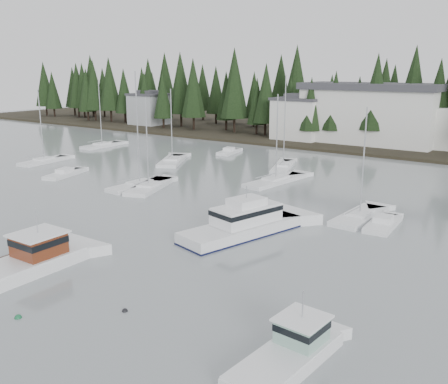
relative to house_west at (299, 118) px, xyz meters
The scene contains 21 objects.
far_shore_land 25.88m from the house_west, 45.00° to the left, with size 240.00×54.00×1.00m, color black.
conifer_treeline 19.87m from the house_west, 21.25° to the left, with size 200.00×22.00×20.00m, color black, non-canonical shape.
house_west is the anchor object (origin of this frame).
house_far_west 42.05m from the house_west, behind, with size 8.48×7.42×8.25m.
harbor_inn 15.45m from the house_west, 12.52° to the left, with size 29.50×11.50×10.90m.
lobster_boat_brown 71.01m from the house_west, 78.71° to the right, with size 5.36×10.30×5.06m.
cabin_cruiser_center 57.84m from the house_west, 67.54° to the right, with size 6.42×12.18×5.00m.
lobster_boat_teal 76.76m from the house_west, 63.12° to the right, with size 3.06×7.36×4.00m.
sailboat_1 37.83m from the house_west, 134.24° to the right, with size 3.18×8.66×12.59m.
sailboat_2 37.20m from the house_west, 67.12° to the right, with size 3.85×10.64×11.57m.
sailboat_3 31.99m from the house_west, 99.84° to the right, with size 7.26×9.72×11.64m.
sailboat_5 51.88m from the house_west, 56.27° to the right, with size 3.20×8.38×11.24m.
sailboat_8 27.99m from the house_west, 67.12° to the right, with size 5.72×9.89×13.71m.
sailboat_9 47.94m from the house_west, 116.55° to the right, with size 3.43×8.48×11.52m.
sailboat_11 45.96m from the house_west, 87.51° to the right, with size 2.84×9.03×14.32m.
sailboat_12 46.33m from the house_west, 85.36° to the right, with size 5.33×8.60×11.38m.
runabout_0 48.36m from the house_west, 102.96° to the right, with size 4.00×7.11×1.42m.
runabout_1 54.24m from the house_west, 54.60° to the right, with size 2.60×6.11×1.42m.
runabout_3 20.15m from the house_west, 98.88° to the right, with size 3.11×6.00×1.42m.
mooring_buoy_green 76.13m from the house_west, 75.08° to the right, with size 0.42×0.42×0.42m, color #145933.
mooring_buoy_dark 73.46m from the house_west, 70.85° to the right, with size 0.36×0.36×0.36m, color black.
Camera 1 is at (26.63, -8.99, 14.19)m, focal length 40.00 mm.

